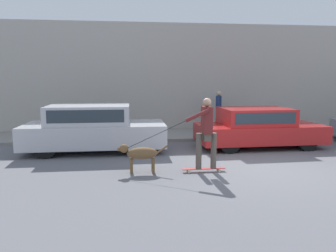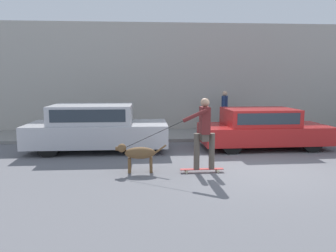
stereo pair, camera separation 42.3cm
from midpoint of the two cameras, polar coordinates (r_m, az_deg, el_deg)
name	(u,v)px [view 1 (the left image)]	position (r m, az deg, el deg)	size (l,w,h in m)	color
ground_plane	(259,168)	(8.36, 14.18, -7.08)	(36.00, 36.00, 0.00)	slate
back_wall	(205,78)	(13.83, 5.51, 8.27)	(32.00, 0.30, 4.40)	#ADA89E
sidewalk_curb	(211,134)	(12.73, 6.64, -1.42)	(30.00, 2.29, 0.11)	gray
parked_car_0	(94,129)	(10.12, -14.00, -0.47)	(4.16, 1.80, 1.40)	black
parked_car_1	(258,128)	(10.77, 14.32, -0.36)	(3.99, 1.81, 1.26)	black
dog	(140,154)	(7.65, -6.49, -4.83)	(1.18, 0.28, 0.69)	brown
skateboarder	(206,130)	(7.59, 5.04, -0.75)	(2.37, 0.56, 1.74)	beige
pedestrian_with_bag	(219,109)	(12.98, 7.88, 2.89)	(0.34, 0.71, 1.60)	#3D4760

